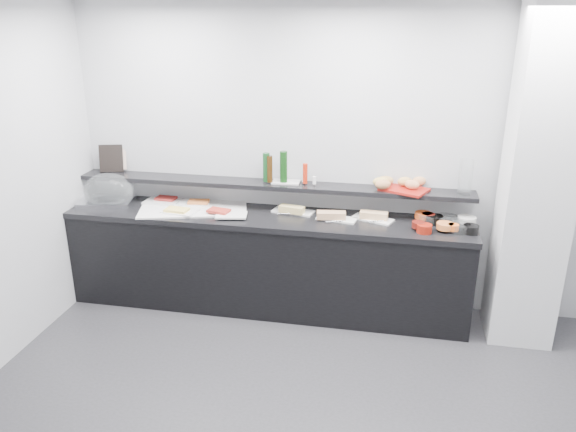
% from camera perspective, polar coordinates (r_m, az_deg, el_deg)
% --- Properties ---
extents(back_wall, '(5.00, 0.02, 2.70)m').
position_cam_1_polar(back_wall, '(5.03, 6.29, 5.53)').
color(back_wall, '#ACAFB3').
rests_on(back_wall, ground).
extents(column, '(0.50, 0.50, 2.70)m').
position_cam_1_polar(column, '(4.80, 24.02, 3.18)').
color(column, silver).
rests_on(column, ground).
extents(buffet_cabinet, '(3.60, 0.60, 0.85)m').
position_cam_1_polar(buffet_cabinet, '(5.17, -2.19, -4.87)').
color(buffet_cabinet, black).
rests_on(buffet_cabinet, ground).
extents(counter_top, '(3.62, 0.62, 0.05)m').
position_cam_1_polar(counter_top, '(4.99, -2.26, -0.19)').
color(counter_top, black).
rests_on(counter_top, buffet_cabinet).
extents(wall_shelf, '(3.60, 0.25, 0.04)m').
position_cam_1_polar(wall_shelf, '(5.07, -1.84, 3.19)').
color(wall_shelf, black).
rests_on(wall_shelf, back_wall).
extents(cloche_base, '(0.54, 0.42, 0.04)m').
position_cam_1_polar(cloche_base, '(5.55, -17.97, 1.43)').
color(cloche_base, silver).
rests_on(cloche_base, counter_top).
extents(cloche_dome, '(0.53, 0.42, 0.34)m').
position_cam_1_polar(cloche_dome, '(5.50, -17.73, 2.43)').
color(cloche_dome, white).
rests_on(cloche_dome, cloche_base).
extents(linen_runner, '(1.05, 0.69, 0.01)m').
position_cam_1_polar(linen_runner, '(5.19, -9.59, 0.71)').
color(linen_runner, silver).
rests_on(linen_runner, counter_top).
extents(platter_meat_a, '(0.33, 0.23, 0.01)m').
position_cam_1_polar(platter_meat_a, '(5.40, -12.69, 1.45)').
color(platter_meat_a, silver).
rests_on(platter_meat_a, linen_runner).
extents(food_meat_a, '(0.20, 0.13, 0.02)m').
position_cam_1_polar(food_meat_a, '(5.42, -12.30, 1.76)').
color(food_meat_a, maroon).
rests_on(food_meat_a, platter_meat_a).
extents(platter_salmon, '(0.33, 0.26, 0.01)m').
position_cam_1_polar(platter_salmon, '(5.31, -9.47, 1.36)').
color(platter_salmon, white).
rests_on(platter_salmon, linen_runner).
extents(food_salmon, '(0.20, 0.15, 0.02)m').
position_cam_1_polar(food_salmon, '(5.27, -9.08, 1.44)').
color(food_salmon, '#D0672A').
rests_on(food_salmon, platter_salmon).
extents(platter_cheese, '(0.33, 0.25, 0.01)m').
position_cam_1_polar(platter_cheese, '(5.11, -10.90, 0.49)').
color(platter_cheese, white).
rests_on(platter_cheese, linen_runner).
extents(food_cheese, '(0.21, 0.15, 0.02)m').
position_cam_1_polar(food_cheese, '(5.09, -11.23, 0.62)').
color(food_cheese, '#F4D15F').
rests_on(food_cheese, platter_cheese).
extents(platter_meat_b, '(0.30, 0.22, 0.01)m').
position_cam_1_polar(platter_meat_b, '(4.94, -5.78, 0.09)').
color(platter_meat_b, white).
rests_on(platter_meat_b, linen_runner).
extents(food_meat_b, '(0.21, 0.16, 0.02)m').
position_cam_1_polar(food_meat_b, '(5.01, -7.06, 0.54)').
color(food_meat_b, maroon).
rests_on(food_meat_b, platter_meat_b).
extents(sandwich_plate_left, '(0.39, 0.22, 0.01)m').
position_cam_1_polar(sandwich_plate_left, '(5.05, 0.53, 0.47)').
color(sandwich_plate_left, white).
rests_on(sandwich_plate_left, counter_top).
extents(sandwich_food_left, '(0.23, 0.13, 0.06)m').
position_cam_1_polar(sandwich_food_left, '(4.99, 0.38, 0.69)').
color(sandwich_food_left, tan).
rests_on(sandwich_food_left, sandwich_plate_left).
extents(tongs_left, '(0.16, 0.05, 0.01)m').
position_cam_1_polar(tongs_left, '(4.96, -0.23, 0.24)').
color(tongs_left, silver).
rests_on(tongs_left, sandwich_plate_left).
extents(sandwich_plate_mid, '(0.36, 0.21, 0.01)m').
position_cam_1_polar(sandwich_plate_mid, '(4.89, 4.96, -0.27)').
color(sandwich_plate_mid, white).
rests_on(sandwich_plate_mid, counter_top).
extents(sandwich_food_mid, '(0.26, 0.13, 0.06)m').
position_cam_1_polar(sandwich_food_mid, '(4.86, 4.41, 0.08)').
color(sandwich_food_mid, tan).
rests_on(sandwich_food_mid, sandwich_plate_mid).
extents(tongs_mid, '(0.15, 0.07, 0.01)m').
position_cam_1_polar(tongs_mid, '(4.79, 4.76, -0.56)').
color(tongs_mid, '#B9BBC0').
rests_on(tongs_mid, sandwich_plate_mid).
extents(sandwich_plate_right, '(0.38, 0.27, 0.01)m').
position_cam_1_polar(sandwich_plate_right, '(4.92, 8.60, -0.30)').
color(sandwich_plate_right, white).
rests_on(sandwich_plate_right, counter_top).
extents(sandwich_food_right, '(0.24, 0.11, 0.06)m').
position_cam_1_polar(sandwich_food_right, '(4.90, 8.71, 0.08)').
color(sandwich_food_right, tan).
rests_on(sandwich_food_right, sandwich_plate_right).
extents(tongs_right, '(0.15, 0.07, 0.01)m').
position_cam_1_polar(tongs_right, '(4.85, 9.00, -0.52)').
color(tongs_right, '#ADAFB4').
rests_on(tongs_right, sandwich_plate_right).
extents(bowl_glass_fruit, '(0.16, 0.16, 0.07)m').
position_cam_1_polar(bowl_glass_fruit, '(4.92, 14.03, -0.36)').
color(bowl_glass_fruit, white).
rests_on(bowl_glass_fruit, counter_top).
extents(fill_glass_fruit, '(0.19, 0.19, 0.05)m').
position_cam_1_polar(fill_glass_fruit, '(4.98, 13.60, 0.07)').
color(fill_glass_fruit, '#FA5D22').
rests_on(fill_glass_fruit, bowl_glass_fruit).
extents(bowl_black_jam, '(0.19, 0.19, 0.07)m').
position_cam_1_polar(bowl_black_jam, '(4.94, 14.66, -0.34)').
color(bowl_black_jam, black).
rests_on(bowl_black_jam, counter_top).
extents(fill_black_jam, '(0.13, 0.13, 0.05)m').
position_cam_1_polar(fill_black_jam, '(4.96, 14.05, -0.04)').
color(fill_black_jam, '#57120C').
rests_on(fill_black_jam, bowl_black_jam).
extents(bowl_glass_cream, '(0.26, 0.26, 0.07)m').
position_cam_1_polar(bowl_glass_cream, '(4.95, 15.86, -0.41)').
color(bowl_glass_cream, white).
rests_on(bowl_glass_cream, counter_top).
extents(fill_glass_cream, '(0.17, 0.17, 0.05)m').
position_cam_1_polar(fill_glass_cream, '(4.98, 17.71, -0.35)').
color(fill_glass_cream, silver).
rests_on(fill_glass_cream, bowl_glass_cream).
extents(bowl_red_jam, '(0.15, 0.15, 0.07)m').
position_cam_1_polar(bowl_red_jam, '(4.71, 13.68, -1.25)').
color(bowl_red_jam, maroon).
rests_on(bowl_red_jam, counter_top).
extents(fill_red_jam, '(0.11, 0.11, 0.05)m').
position_cam_1_polar(fill_red_jam, '(4.75, 13.09, -0.86)').
color(fill_red_jam, '#53110B').
rests_on(fill_red_jam, bowl_red_jam).
extents(bowl_glass_salmon, '(0.18, 0.18, 0.07)m').
position_cam_1_polar(bowl_glass_salmon, '(4.81, 16.99, -1.13)').
color(bowl_glass_salmon, white).
rests_on(bowl_glass_salmon, counter_top).
extents(fill_glass_salmon, '(0.17, 0.17, 0.05)m').
position_cam_1_polar(fill_glass_salmon, '(4.78, 15.67, -0.98)').
color(fill_glass_salmon, orange).
rests_on(fill_glass_salmon, bowl_glass_salmon).
extents(bowl_black_fruit, '(0.13, 0.13, 0.07)m').
position_cam_1_polar(bowl_black_fruit, '(4.80, 18.09, -1.29)').
color(bowl_black_fruit, black).
rests_on(bowl_black_fruit, counter_top).
extents(fill_black_fruit, '(0.10, 0.10, 0.05)m').
position_cam_1_polar(fill_black_fruit, '(4.77, 16.45, -1.10)').
color(fill_black_fruit, orange).
rests_on(fill_black_fruit, bowl_black_fruit).
extents(framed_print, '(0.23, 0.13, 0.26)m').
position_cam_1_polar(framed_print, '(5.65, -17.52, 5.61)').
color(framed_print, black).
rests_on(framed_print, wall_shelf).
extents(print_art, '(0.21, 0.10, 0.22)m').
position_cam_1_polar(print_art, '(5.65, -17.10, 5.65)').
color(print_art, '#C8A090').
rests_on(print_art, framed_print).
extents(condiment_tray, '(0.25, 0.16, 0.01)m').
position_cam_1_polar(condiment_tray, '(5.07, -0.20, 3.49)').
color(condiment_tray, silver).
rests_on(condiment_tray, wall_shelf).
extents(bottle_green_a, '(0.07, 0.07, 0.26)m').
position_cam_1_polar(bottle_green_a, '(5.03, -2.22, 4.97)').
color(bottle_green_a, '#103B18').
rests_on(bottle_green_a, condiment_tray).
extents(bottle_brown, '(0.06, 0.06, 0.24)m').
position_cam_1_polar(bottle_brown, '(5.01, -1.86, 4.79)').
color(bottle_brown, '#331E09').
rests_on(bottle_brown, condiment_tray).
extents(bottle_green_b, '(0.07, 0.07, 0.28)m').
position_cam_1_polar(bottle_green_b, '(5.00, -0.45, 5.01)').
color(bottle_green_b, '#0E340F').
rests_on(bottle_green_b, condiment_tray).
extents(bottle_hot, '(0.05, 0.05, 0.18)m').
position_cam_1_polar(bottle_hot, '(4.98, 1.76, 4.33)').
color(bottle_hot, '#B9230D').
rests_on(bottle_hot, condiment_tray).
extents(shaker_salt, '(0.04, 0.04, 0.07)m').
position_cam_1_polar(shaker_salt, '(5.04, 1.63, 3.87)').
color(shaker_salt, silver).
rests_on(shaker_salt, condiment_tray).
extents(shaker_pepper, '(0.04, 0.04, 0.07)m').
position_cam_1_polar(shaker_pepper, '(4.98, 2.70, 3.64)').
color(shaker_pepper, white).
rests_on(shaker_pepper, condiment_tray).
extents(bread_tray, '(0.46, 0.40, 0.02)m').
position_cam_1_polar(bread_tray, '(4.94, 11.73, 2.66)').
color(bread_tray, maroon).
rests_on(bread_tray, wall_shelf).
extents(bread_roll_nw, '(0.18, 0.15, 0.08)m').
position_cam_1_polar(bread_roll_nw, '(4.98, 9.81, 3.56)').
color(bread_roll_nw, '#AE7F42').
rests_on(bread_roll_nw, bread_tray).
extents(bread_roll_n, '(0.15, 0.11, 0.08)m').
position_cam_1_polar(bread_roll_n, '(4.99, 11.78, 3.45)').
color(bread_roll_n, tan).
rests_on(bread_roll_n, bread_tray).
extents(bread_roll_ne, '(0.13, 0.10, 0.08)m').
position_cam_1_polar(bread_roll_ne, '(5.03, 13.18, 3.47)').
color(bread_roll_ne, '#CD854E').
rests_on(bread_roll_ne, bread_tray).
extents(bread_roll_sw, '(0.16, 0.13, 0.08)m').
position_cam_1_polar(bread_roll_sw, '(4.87, 9.62, 3.17)').
color(bread_roll_sw, '#B17343').
rests_on(bread_roll_sw, bread_tray).
extents(bread_roll_midw, '(0.15, 0.11, 0.08)m').
position_cam_1_polar(bread_roll_midw, '(4.94, 9.42, 3.44)').
color(bread_roll_midw, tan).
rests_on(bread_roll_midw, bread_tray).
extents(bread_roll_mide, '(0.15, 0.13, 0.08)m').
position_cam_1_polar(bread_roll_mide, '(4.91, 12.48, 3.14)').
color(bread_roll_mide, '#CB7E4D').
rests_on(bread_roll_mide, bread_tray).
extents(carafe, '(0.15, 0.15, 0.30)m').
position_cam_1_polar(carafe, '(4.93, 17.59, 3.80)').
color(carafe, silver).
rests_on(carafe, wall_shelf).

